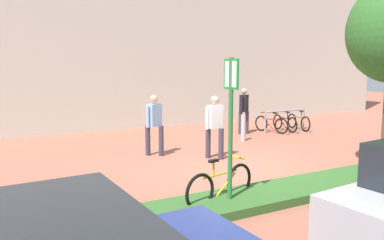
{
  "coord_description": "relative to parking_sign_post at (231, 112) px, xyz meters",
  "views": [
    {
      "loc": [
        -5.4,
        -7.57,
        2.46
      ],
      "look_at": [
        -0.45,
        1.62,
        1.02
      ],
      "focal_mm": 35.27,
      "sensor_mm": 36.0,
      "label": 1
    }
  ],
  "objects": [
    {
      "name": "person_casual_tan",
      "position": [
        1.68,
        3.23,
        -0.73
      ],
      "size": [
        0.61,
        0.46,
        1.72
      ],
      "color": "#383342",
      "rests_on": "ground"
    },
    {
      "name": "person_shirt_blue",
      "position": [
        0.38,
        4.35,
        -0.73
      ],
      "size": [
        0.56,
        0.38,
        1.72
      ],
      "color": "#383342",
      "rests_on": "ground"
    },
    {
      "name": "bike_rack_cluster",
      "position": [
        6.51,
        5.79,
        -1.36
      ],
      "size": [
        2.11,
        1.58,
        0.83
      ],
      "color": "#99999E",
      "rests_on": "ground"
    },
    {
      "name": "bike_at_sign",
      "position": [
        -0.04,
        0.24,
        -1.36
      ],
      "size": [
        1.65,
        0.52,
        0.86
      ],
      "color": "black",
      "rests_on": "ground"
    },
    {
      "name": "planter_strip",
      "position": [
        1.7,
        0.0,
        -1.63
      ],
      "size": [
        7.0,
        1.1,
        0.16
      ],
      "primitive_type": "cube",
      "color": "#336028",
      "rests_on": "ground"
    },
    {
      "name": "person_suited_navy",
      "position": [
        4.71,
        6.05,
        -0.73
      ],
      "size": [
        0.51,
        0.43,
        1.72
      ],
      "color": "#383342",
      "rests_on": "ground"
    },
    {
      "name": "building_facade",
      "position": [
        1.76,
        9.78,
        3.29
      ],
      "size": [
        28.0,
        1.2,
        10.0
      ],
      "primitive_type": "cube",
      "color": "beige",
      "rests_on": "ground"
    },
    {
      "name": "parking_sign_post",
      "position": [
        0.0,
        0.0,
        0.0
      ],
      "size": [
        0.08,
        0.36,
        2.64
      ],
      "color": "#2D7238",
      "rests_on": "ground"
    },
    {
      "name": "ground_plane",
      "position": [
        1.76,
        2.22,
        -1.71
      ],
      "size": [
        60.0,
        60.0,
        0.0
      ],
      "primitive_type": "plane",
      "color": "#9E5B47"
    },
    {
      "name": "bollard_steel",
      "position": [
        3.87,
        4.92,
        -1.26
      ],
      "size": [
        0.16,
        0.16,
        0.9
      ],
      "primitive_type": "cylinder",
      "color": "#ADADB2",
      "rests_on": "ground"
    }
  ]
}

